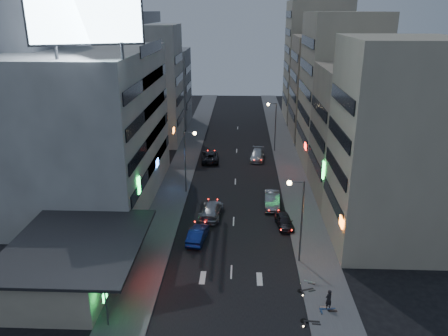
# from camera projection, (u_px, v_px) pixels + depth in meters

# --- Properties ---
(ground) EXTENTS (180.00, 180.00, 0.00)m
(ground) POSITION_uv_depth(u_px,v_px,m) (230.00, 300.00, 35.48)
(ground) COLOR black
(ground) RESTS_ON ground
(sidewalk_left) EXTENTS (4.00, 120.00, 0.12)m
(sidewalk_left) POSITION_uv_depth(u_px,v_px,m) (181.00, 170.00, 63.95)
(sidewalk_left) COLOR #4C4C4F
(sidewalk_left) RESTS_ON ground
(sidewalk_right) EXTENTS (4.00, 120.00, 0.12)m
(sidewalk_right) POSITION_uv_depth(u_px,v_px,m) (291.00, 172.00, 63.33)
(sidewalk_right) COLOR #4C4C4F
(sidewalk_right) RESTS_ON ground
(food_court) EXTENTS (11.00, 13.00, 3.88)m
(food_court) POSITION_uv_depth(u_px,v_px,m) (68.00, 261.00, 37.22)
(food_court) COLOR #B6AA8F
(food_court) RESTS_ON ground
(white_building) EXTENTS (14.00, 24.00, 18.00)m
(white_building) POSITION_uv_depth(u_px,v_px,m) (92.00, 128.00, 51.85)
(white_building) COLOR beige
(white_building) RESTS_ON ground
(grey_tower) EXTENTS (10.00, 14.00, 34.00)m
(grey_tower) POSITION_uv_depth(u_px,v_px,m) (20.00, 56.00, 52.29)
(grey_tower) COLOR gray
(grey_tower) RESTS_ON ground
(shophouse_near) EXTENTS (10.00, 11.00, 20.00)m
(shophouse_near) POSITION_uv_depth(u_px,v_px,m) (392.00, 146.00, 41.36)
(shophouse_near) COLOR #B6AA8F
(shophouse_near) RESTS_ON ground
(shophouse_mid) EXTENTS (11.00, 12.00, 16.00)m
(shophouse_mid) POSITION_uv_depth(u_px,v_px,m) (363.00, 134.00, 52.82)
(shophouse_mid) COLOR tan
(shophouse_mid) RESTS_ON ground
(shophouse_far) EXTENTS (10.00, 14.00, 22.00)m
(shophouse_far) POSITION_uv_depth(u_px,v_px,m) (339.00, 91.00, 64.03)
(shophouse_far) COLOR #B6AA8F
(shophouse_far) RESTS_ON ground
(far_left_a) EXTENTS (11.00, 10.00, 20.00)m
(far_left_a) POSITION_uv_depth(u_px,v_px,m) (148.00, 85.00, 74.94)
(far_left_a) COLOR beige
(far_left_a) RESTS_ON ground
(far_left_b) EXTENTS (12.00, 10.00, 15.00)m
(far_left_b) POSITION_uv_depth(u_px,v_px,m) (159.00, 87.00, 88.02)
(far_left_b) COLOR gray
(far_left_b) RESTS_ON ground
(far_right_a) EXTENTS (11.00, 12.00, 18.00)m
(far_right_a) POSITION_uv_depth(u_px,v_px,m) (324.00, 88.00, 78.78)
(far_right_a) COLOR tan
(far_right_a) RESTS_ON ground
(far_right_b) EXTENTS (12.00, 12.00, 24.00)m
(far_right_b) POSITION_uv_depth(u_px,v_px,m) (316.00, 62.00, 90.89)
(far_right_b) COLOR #B6AA8F
(far_right_b) RESTS_ON ground
(billboard) EXTENTS (9.52, 3.75, 6.20)m
(billboard) POSITION_uv_depth(u_px,v_px,m) (85.00, 16.00, 37.97)
(billboard) COLOR #595B60
(billboard) RESTS_ON white_building
(street_lamp_right_near) EXTENTS (1.60, 0.44, 8.02)m
(street_lamp_right_near) POSITION_uv_depth(u_px,v_px,m) (298.00, 209.00, 39.06)
(street_lamp_right_near) COLOR #595B60
(street_lamp_right_near) RESTS_ON sidewalk_right
(street_lamp_left) EXTENTS (1.60, 0.44, 8.02)m
(street_lamp_left) POSITION_uv_depth(u_px,v_px,m) (188.00, 153.00, 54.54)
(street_lamp_left) COLOR #595B60
(street_lamp_left) RESTS_ON sidewalk_left
(street_lamp_right_far) EXTENTS (1.60, 0.44, 8.02)m
(street_lamp_right_far) POSITION_uv_depth(u_px,v_px,m) (273.00, 120.00, 71.00)
(street_lamp_right_far) COLOR #595B60
(street_lamp_right_far) RESTS_ON sidewalk_right
(parked_car_right_near) EXTENTS (2.12, 4.20, 1.37)m
(parked_car_right_near) POSITION_uv_depth(u_px,v_px,m) (284.00, 221.00, 47.25)
(parked_car_right_near) COLOR #2B2A30
(parked_car_right_near) RESTS_ON ground
(parked_car_right_mid) EXTENTS (1.93, 5.05, 1.64)m
(parked_car_right_mid) POSITION_uv_depth(u_px,v_px,m) (272.00, 200.00, 52.09)
(parked_car_right_mid) COLOR gray
(parked_car_right_mid) RESTS_ON ground
(parked_car_left) EXTENTS (3.01, 5.78, 1.55)m
(parked_car_left) POSITION_uv_depth(u_px,v_px,m) (210.00, 156.00, 67.82)
(parked_car_left) COLOR black
(parked_car_left) RESTS_ON ground
(parked_car_right_far) EXTENTS (2.56, 5.35, 1.51)m
(parked_car_right_far) POSITION_uv_depth(u_px,v_px,m) (257.00, 155.00, 68.44)
(parked_car_right_far) COLOR #ABB0B4
(parked_car_right_far) RESTS_ON ground
(road_car_blue) EXTENTS (2.11, 4.59, 1.46)m
(road_car_blue) POSITION_uv_depth(u_px,v_px,m) (198.00, 234.00, 44.31)
(road_car_blue) COLOR navy
(road_car_blue) RESTS_ON ground
(road_car_silver) EXTENTS (2.83, 5.86, 1.64)m
(road_car_silver) POSITION_uv_depth(u_px,v_px,m) (211.00, 210.00, 49.54)
(road_car_silver) COLOR #A6A7AE
(road_car_silver) RESTS_ON ground
(person) EXTENTS (0.73, 0.66, 1.68)m
(person) POSITION_uv_depth(u_px,v_px,m) (329.00, 299.00, 33.99)
(person) COLOR black
(person) RESTS_ON sidewalk_right
(scooter_black_a) EXTENTS (0.71, 1.83, 1.10)m
(scooter_black_a) POSITION_uv_depth(u_px,v_px,m) (320.00, 315.00, 32.68)
(scooter_black_a) COLOR black
(scooter_black_a) RESTS_ON sidewalk_right
(scooter_silver_a) EXTENTS (0.94, 1.86, 1.08)m
(scooter_silver_a) POSITION_uv_depth(u_px,v_px,m) (336.00, 303.00, 34.08)
(scooter_silver_a) COLOR #A8AAB0
(scooter_silver_a) RESTS_ON sidewalk_right
(scooter_blue) EXTENTS (0.77, 1.94, 1.16)m
(scooter_blue) POSITION_uv_depth(u_px,v_px,m) (336.00, 302.00, 34.14)
(scooter_blue) COLOR navy
(scooter_blue) RESTS_ON sidewalk_right
(scooter_black_b) EXTENTS (1.13, 1.83, 1.06)m
(scooter_black_b) POSITION_uv_depth(u_px,v_px,m) (313.00, 282.00, 36.64)
(scooter_black_b) COLOR black
(scooter_black_b) RESTS_ON sidewalk_right
(scooter_silver_b) EXTENTS (1.07, 1.73, 1.00)m
(scooter_silver_b) POSITION_uv_depth(u_px,v_px,m) (316.00, 277.00, 37.38)
(scooter_silver_b) COLOR #ADB1B5
(scooter_silver_b) RESTS_ON sidewalk_right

